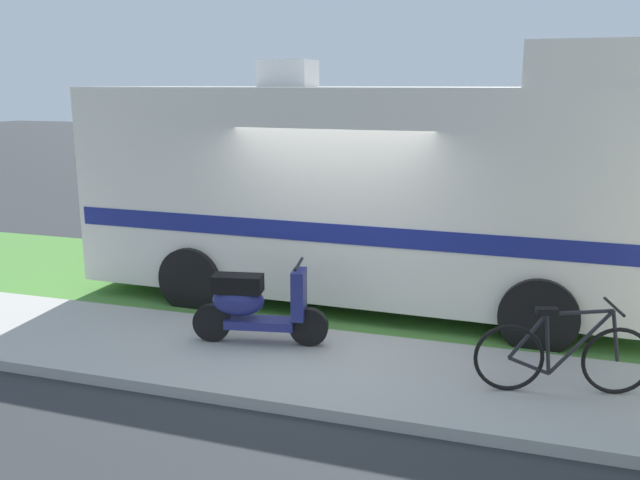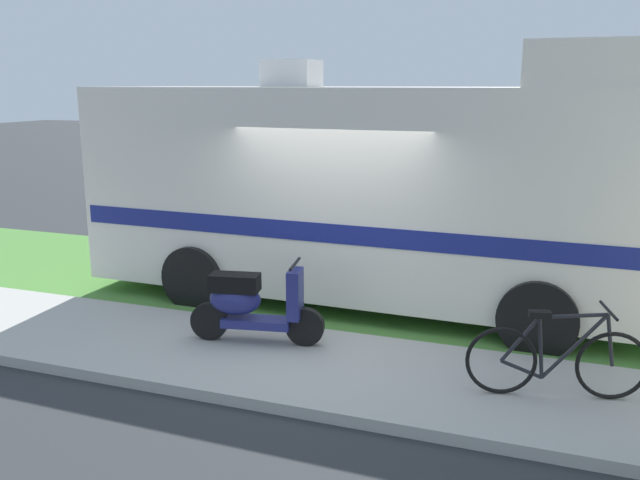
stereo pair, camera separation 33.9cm
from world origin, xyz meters
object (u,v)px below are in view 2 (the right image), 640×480
at_px(motorhome_rv, 378,187).
at_px(bicycle, 556,359).
at_px(scooter, 251,304).
at_px(pickup_truck_far, 280,162).
at_px(pickup_truck_near, 354,186).

bearing_deg(motorhome_rv, bicycle, -45.47).
distance_m(scooter, pickup_truck_far, 10.69).
bearing_deg(motorhome_rv, scooter, -111.37).
relative_size(pickup_truck_near, pickup_truck_far, 0.95).
bearing_deg(pickup_truck_near, pickup_truck_far, 133.70).
distance_m(motorhome_rv, scooter, 2.60).
relative_size(motorhome_rv, pickup_truck_far, 1.39).
relative_size(motorhome_rv, pickup_truck_near, 1.47).
xyz_separation_m(pickup_truck_near, pickup_truck_far, (-3.07, 3.21, 0.06)).
bearing_deg(scooter, pickup_truck_far, 111.66).
relative_size(scooter, pickup_truck_far, 0.28).
height_order(motorhome_rv, pickup_truck_far, motorhome_rv).
relative_size(motorhome_rv, scooter, 4.93).
relative_size(bicycle, pickup_truck_near, 0.31).
bearing_deg(scooter, motorhome_rv, 68.63).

